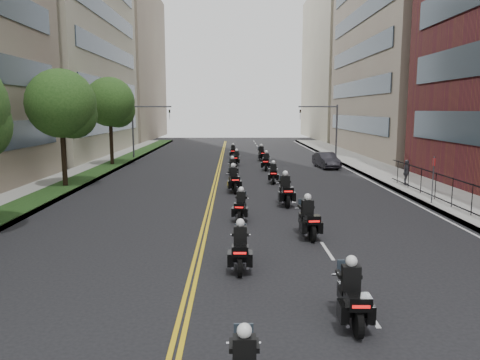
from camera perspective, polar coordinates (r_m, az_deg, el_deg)
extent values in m
cube|color=gray|center=(34.03, 20.19, -0.42)|extent=(4.00, 90.00, 0.15)
cube|color=gray|center=(33.88, -21.20, -0.51)|extent=(4.00, 90.00, 0.15)
cube|color=#173312|center=(33.59, -19.93, -0.36)|extent=(2.00, 90.00, 0.04)
cube|color=gray|center=(59.38, 21.67, 17.60)|extent=(15.00, 28.00, 30.00)
cube|color=#333F4C|center=(56.21, 13.84, 6.71)|extent=(0.12, 24.08, 1.80)
cube|color=#333F4C|center=(56.24, 13.98, 10.78)|extent=(0.12, 24.08, 1.80)
cube|color=#333F4C|center=(56.55, 14.13, 14.83)|extent=(0.12, 24.08, 1.80)
cube|color=#333F4C|center=(57.14, 14.29, 18.82)|extent=(0.12, 24.08, 1.80)
cube|color=#A59C85|center=(87.48, 13.91, 13.51)|extent=(15.00, 28.00, 26.00)
cube|color=#A59C85|center=(59.77, -23.63, 19.38)|extent=(16.00, 28.00, 34.00)
cube|color=#333F4C|center=(56.10, -15.13, 6.65)|extent=(0.12, 24.08, 1.80)
cube|color=#333F4C|center=(56.13, -15.30, 10.74)|extent=(0.12, 24.08, 1.80)
cube|color=#333F4C|center=(56.44, -15.46, 14.79)|extent=(0.12, 24.08, 1.80)
cube|color=#333F4C|center=(57.04, -15.63, 18.79)|extent=(0.12, 24.08, 1.80)
cube|color=gray|center=(87.49, -15.71, 13.44)|extent=(16.00, 28.00, 26.00)
cylinder|color=black|center=(32.39, -20.72, 3.54)|extent=(0.32, 0.32, 5.11)
sphere|color=#204B19|center=(32.29, -20.99, 8.71)|extent=(4.40, 4.40, 4.40)
sphere|color=#204B19|center=(32.47, -19.68, 7.48)|extent=(3.08, 3.08, 3.08)
cylinder|color=black|center=(43.83, -15.43, 5.14)|extent=(0.32, 0.32, 5.39)
sphere|color=#204B19|center=(43.77, -15.60, 9.16)|extent=(4.40, 4.40, 4.40)
sphere|color=#204B19|center=(44.01, -14.66, 8.19)|extent=(3.08, 3.08, 3.08)
cylinder|color=#3F3F44|center=(49.59, 11.68, 5.75)|extent=(0.18, 0.18, 5.60)
cylinder|color=#3F3F44|center=(49.15, 9.47, 8.82)|extent=(4.00, 0.14, 0.14)
imported|color=black|center=(48.86, 7.35, 7.93)|extent=(0.16, 0.20, 1.00)
cylinder|color=#3F3F44|center=(49.50, -12.91, 5.71)|extent=(0.18, 0.18, 5.60)
cylinder|color=#3F3F44|center=(49.07, -10.70, 8.79)|extent=(4.00, 0.14, 0.14)
imported|color=black|center=(48.80, -8.58, 7.90)|extent=(0.16, 0.20, 1.00)
cube|color=black|center=(8.44, 0.54, -20.23)|extent=(0.40, 0.25, 0.56)
sphere|color=silver|center=(8.27, 0.54, -17.90)|extent=(0.26, 0.26, 0.26)
cylinder|color=black|center=(11.26, 14.20, -16.62)|extent=(0.15, 0.67, 0.67)
cylinder|color=black|center=(12.66, 12.51, -13.65)|extent=(0.15, 0.67, 0.67)
cube|color=black|center=(11.85, 13.35, -13.83)|extent=(0.45, 1.34, 0.39)
cube|color=silver|center=(11.98, 13.26, -14.74)|extent=(0.39, 0.55, 0.29)
cube|color=black|center=(11.06, 14.30, -14.22)|extent=(0.52, 0.43, 0.31)
cube|color=red|center=(10.88, 14.56, -14.73)|extent=(0.39, 0.04, 0.07)
cube|color=black|center=(11.72, 13.38, -11.52)|extent=(0.44, 0.29, 0.61)
sphere|color=silver|center=(11.60, 13.44, -9.59)|extent=(0.28, 0.28, 0.28)
cylinder|color=black|center=(14.54, 0.00, -10.49)|extent=(0.15, 0.66, 0.66)
cylinder|color=black|center=(16.02, 0.07, -8.68)|extent=(0.15, 0.66, 0.66)
cube|color=black|center=(15.20, 0.04, -8.57)|extent=(0.44, 1.32, 0.39)
cube|color=silver|center=(15.31, 0.04, -9.31)|extent=(0.38, 0.54, 0.29)
cube|color=black|center=(14.39, 0.00, -8.59)|extent=(0.52, 0.42, 0.31)
cube|color=red|center=(14.20, -0.01, -8.91)|extent=(0.39, 0.04, 0.07)
cube|color=black|center=(15.11, 0.04, -6.75)|extent=(0.43, 0.28, 0.60)
sphere|color=silver|center=(15.02, 0.04, -5.24)|extent=(0.28, 0.28, 0.28)
cylinder|color=black|center=(18.38, 8.83, -6.43)|extent=(0.20, 0.72, 0.71)
cylinder|color=black|center=(19.95, 7.65, -5.21)|extent=(0.20, 0.72, 0.71)
cube|color=black|center=(19.09, 8.23, -4.95)|extent=(0.55, 1.44, 0.42)
cube|color=silver|center=(19.20, 8.18, -5.61)|extent=(0.44, 0.60, 0.31)
cube|color=black|center=(18.25, 8.87, -4.78)|extent=(0.58, 0.48, 0.33)
cube|color=red|center=(18.04, 9.04, -5.01)|extent=(0.42, 0.06, 0.07)
cube|color=black|center=(19.03, 8.23, -3.38)|extent=(0.48, 0.33, 0.65)
sphere|color=silver|center=(18.95, 8.25, -2.08)|extent=(0.30, 0.30, 0.30)
cylinder|color=black|center=(21.13, -0.07, -4.47)|extent=(0.20, 0.64, 0.63)
cylinder|color=black|center=(22.56, 0.30, -3.63)|extent=(0.20, 0.64, 0.63)
cube|color=black|center=(21.79, 0.12, -3.37)|extent=(0.52, 1.28, 0.37)
cube|color=silver|center=(21.88, 0.13, -3.89)|extent=(0.40, 0.54, 0.28)
cube|color=black|center=(21.03, -0.07, -3.20)|extent=(0.52, 0.44, 0.29)
cube|color=red|center=(20.84, -0.12, -3.36)|extent=(0.37, 0.07, 0.06)
cube|color=black|center=(21.75, 0.13, -2.16)|extent=(0.43, 0.30, 0.57)
sphere|color=silver|center=(21.69, 0.14, -1.15)|extent=(0.27, 0.27, 0.27)
cylinder|color=black|center=(24.46, 5.82, -2.57)|extent=(0.18, 0.75, 0.75)
cylinder|color=black|center=(26.17, 5.24, -1.83)|extent=(0.18, 0.75, 0.75)
cube|color=black|center=(25.26, 5.53, -1.50)|extent=(0.51, 1.50, 0.44)
cube|color=silver|center=(25.36, 5.50, -2.04)|extent=(0.44, 0.62, 0.33)
cube|color=black|center=(24.35, 5.84, -1.25)|extent=(0.59, 0.48, 0.35)
cube|color=red|center=(24.13, 5.92, -1.39)|extent=(0.44, 0.05, 0.08)
cube|color=black|center=(25.22, 5.53, -0.24)|extent=(0.50, 0.33, 0.68)
sphere|color=silver|center=(25.16, 5.54, 0.80)|extent=(0.32, 0.32, 0.32)
cylinder|color=black|center=(28.37, -0.61, -1.00)|extent=(0.24, 0.74, 0.73)
cylinder|color=black|center=(30.05, -1.02, -0.47)|extent=(0.24, 0.74, 0.73)
cube|color=black|center=(29.16, -0.82, -0.15)|extent=(0.62, 1.49, 0.43)
cube|color=silver|center=(29.25, -0.83, -0.61)|extent=(0.48, 0.63, 0.32)
cube|color=black|center=(28.28, -0.61, 0.11)|extent=(0.61, 0.51, 0.34)
cube|color=red|center=(28.07, -0.55, 0.00)|extent=(0.43, 0.08, 0.07)
cube|color=black|center=(29.14, -0.84, 0.91)|extent=(0.50, 0.35, 0.66)
sphere|color=silver|center=(29.09, -0.84, 1.78)|extent=(0.31, 0.31, 0.31)
cylinder|color=black|center=(32.08, 4.10, 0.01)|extent=(0.17, 0.65, 0.64)
cylinder|color=black|center=(33.57, 4.06, 0.39)|extent=(0.17, 0.65, 0.64)
cube|color=black|center=(32.79, 4.08, 0.66)|extent=(0.48, 1.29, 0.38)
cube|color=silver|center=(32.87, 4.08, 0.30)|extent=(0.39, 0.54, 0.28)
cube|color=black|center=(32.01, 4.11, 0.87)|extent=(0.51, 0.43, 0.30)
cube|color=red|center=(31.82, 4.12, 0.79)|extent=(0.38, 0.05, 0.07)
cube|color=black|center=(32.77, 4.09, 1.48)|extent=(0.43, 0.29, 0.58)
sphere|color=silver|center=(32.74, 4.10, 2.17)|extent=(0.27, 0.27, 0.27)
cylinder|color=black|center=(35.42, -0.77, 0.83)|extent=(0.20, 0.64, 0.63)
cylinder|color=black|center=(36.88, -1.05, 1.14)|extent=(0.20, 0.64, 0.63)
cube|color=black|center=(36.12, -0.91, 1.39)|extent=(0.53, 1.28, 0.37)
cube|color=silver|center=(36.19, -0.92, 1.07)|extent=(0.41, 0.55, 0.28)
cube|color=black|center=(35.36, -0.77, 1.60)|extent=(0.52, 0.44, 0.30)
cube|color=red|center=(35.17, -0.74, 1.53)|extent=(0.37, 0.07, 0.06)
cube|color=black|center=(36.11, -0.92, 2.13)|extent=(0.43, 0.30, 0.57)
sphere|color=silver|center=(36.08, -0.93, 2.74)|extent=(0.27, 0.27, 0.27)
cylinder|color=black|center=(38.89, 3.15, 1.55)|extent=(0.23, 0.69, 0.68)
cylinder|color=black|center=(40.48, 3.28, 1.83)|extent=(0.23, 0.69, 0.68)
cube|color=black|center=(39.65, 3.22, 2.09)|extent=(0.59, 1.40, 0.40)
cube|color=silver|center=(39.72, 3.22, 1.77)|extent=(0.45, 0.60, 0.30)
cube|color=black|center=(38.83, 3.16, 2.31)|extent=(0.57, 0.48, 0.32)
cube|color=red|center=(38.62, 3.14, 2.25)|extent=(0.40, 0.08, 0.07)
cube|color=black|center=(39.64, 3.23, 2.82)|extent=(0.47, 0.33, 0.62)
sphere|color=silver|center=(39.62, 3.24, 3.43)|extent=(0.29, 0.29, 0.29)
cylinder|color=black|center=(42.47, -0.55, 2.11)|extent=(0.21, 0.63, 0.62)
cylinder|color=black|center=(43.91, -0.31, 2.32)|extent=(0.21, 0.63, 0.62)
cube|color=black|center=(43.16, -0.43, 2.55)|extent=(0.53, 1.26, 0.36)
cube|color=silver|center=(43.23, -0.42, 2.29)|extent=(0.41, 0.54, 0.27)
cube|color=black|center=(42.42, -0.55, 2.75)|extent=(0.52, 0.44, 0.29)
cube|color=red|center=(42.24, -0.58, 2.69)|extent=(0.36, 0.07, 0.06)
cube|color=black|center=(43.16, -0.42, 3.16)|extent=(0.43, 0.30, 0.56)
sphere|color=silver|center=(43.14, -0.42, 3.66)|extent=(0.26, 0.26, 0.26)
cylinder|color=black|center=(46.19, 2.79, 2.67)|extent=(0.22, 0.70, 0.69)
cylinder|color=black|center=(47.78, 2.44, 2.87)|extent=(0.22, 0.70, 0.69)
cube|color=black|center=(46.96, 2.62, 3.11)|extent=(0.58, 1.41, 0.40)
cube|color=silver|center=(47.03, 2.61, 2.84)|extent=(0.45, 0.60, 0.30)
cube|color=black|center=(46.14, 2.80, 3.32)|extent=(0.57, 0.48, 0.32)
cube|color=red|center=(45.94, 2.85, 3.27)|extent=(0.40, 0.08, 0.07)
cube|color=black|center=(46.96, 2.61, 3.73)|extent=(0.48, 0.33, 0.63)
sphere|color=silver|center=(46.94, 2.61, 4.25)|extent=(0.29, 0.29, 0.29)
cylinder|color=black|center=(49.36, -0.87, 3.02)|extent=(0.14, 0.63, 0.63)
cylinder|color=black|center=(50.83, -0.83, 3.18)|extent=(0.14, 0.63, 0.63)
cube|color=black|center=(50.07, -0.85, 3.40)|extent=(0.42, 1.26, 0.37)
cube|color=silver|center=(50.14, -0.85, 3.16)|extent=(0.36, 0.52, 0.28)
cube|color=black|center=(49.32, -0.87, 3.58)|extent=(0.49, 0.40, 0.30)
cube|color=red|center=(49.12, -0.87, 3.54)|extent=(0.37, 0.04, 0.06)
cube|color=black|center=(50.08, -0.85, 3.93)|extent=(0.41, 0.27, 0.57)
sphere|color=silver|center=(50.06, -0.85, 4.37)|extent=(0.27, 0.27, 0.27)
imported|color=black|center=(41.89, 10.47, 2.39)|extent=(1.92, 4.27, 1.36)
imported|color=#3F3F46|center=(32.65, 19.62, 0.86)|extent=(0.64, 1.05, 1.67)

